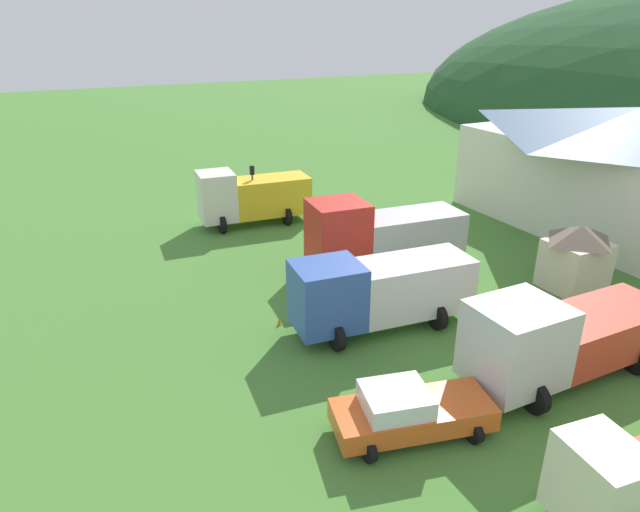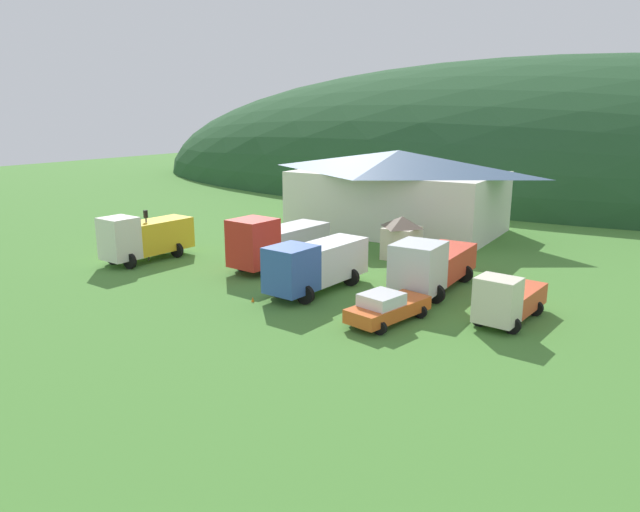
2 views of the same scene
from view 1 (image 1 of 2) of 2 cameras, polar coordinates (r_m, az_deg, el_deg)
ground_plane at (r=24.07m, az=7.44°, el=-6.57°), size 200.00×200.00×0.00m
depot_building at (r=38.10m, az=29.12°, el=7.90°), size 18.95×12.08×7.27m
play_shed_cream at (r=28.67m, az=24.79°, el=-0.01°), size 2.48×2.76×3.16m
heavy_rig_striped at (r=34.83m, az=-7.20°, el=6.13°), size 3.43×6.98×3.48m
crane_truck_red at (r=28.51m, az=5.92°, el=2.42°), size 3.82×8.37×3.70m
box_truck_blue at (r=22.68m, az=5.91°, el=-3.45°), size 3.54×7.72×3.18m
tow_truck_silver at (r=21.19m, az=23.28°, el=-7.63°), size 3.35×8.33×3.35m
light_truck_cream at (r=16.95m, az=29.94°, el=-19.23°), size 2.86×5.65×2.67m
service_pickup_orange at (r=17.77m, az=9.08°, el=-15.46°), size 3.04×5.21×1.66m
traffic_light_west at (r=34.65m, az=-6.89°, el=6.91°), size 0.20×0.32×3.70m
traffic_cone_near_pickup at (r=23.59m, az=-4.23°, el=-7.09°), size 0.36×0.36×0.61m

